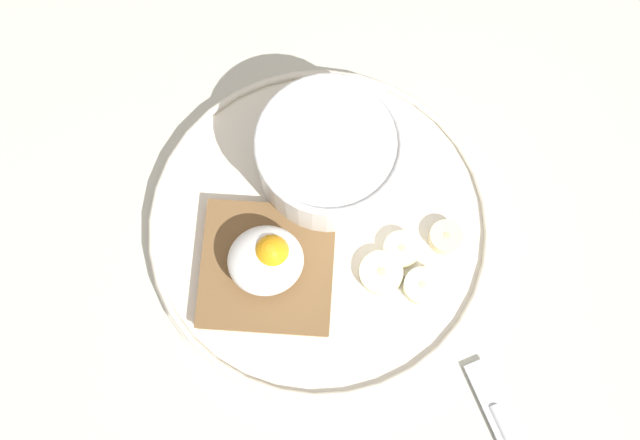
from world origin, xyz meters
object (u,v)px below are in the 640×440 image
Objects in this scene: poached_egg at (267,259)px; banana_slice_front at (381,273)px; toast_slice at (267,267)px; banana_slice_left at (401,250)px; banana_slice_right at (422,286)px; banana_slice_back at (446,237)px; oatmeal_bowl at (329,156)px.

poached_egg reaches higher than banana_slice_front.
toast_slice is 2.37cm from poached_egg.
toast_slice and banana_slice_front have the same top height.
banana_slice_left is 0.83× the size of banana_slice_right.
toast_slice is at bearing -152.59° from poached_egg.
poached_egg is 14.26cm from banana_slice_back.
banana_slice_back is at bearing 1.02° from toast_slice.
banana_slice_left is at bearing -1.14° from poached_egg.
poached_egg is (0.09, 0.05, 2.36)cm from toast_slice.
toast_slice is 8.83cm from banana_slice_front.
banana_slice_front is 2.47cm from banana_slice_left.
toast_slice is 3.62× the size of banana_slice_left.
banana_slice_back is (14.13, 0.25, -0.11)cm from toast_slice.
banana_slice_front reaches higher than banana_slice_right.
banana_slice_back is at bearing 0.83° from poached_egg.
toast_slice is (-6.03, -7.43, -2.37)cm from oatmeal_bowl.
oatmeal_bowl is at bearing 138.45° from banana_slice_back.
banana_slice_back reaches higher than banana_slice_right.
oatmeal_bowl is at bearing 51.18° from poached_egg.
banana_slice_left is (1.88, 1.60, -0.04)cm from banana_slice_front.
banana_slice_left is at bearing -173.46° from banana_slice_back.
banana_slice_front is (2.62, -9.19, -2.49)cm from oatmeal_bowl.
banana_slice_back is at bearing -41.55° from oatmeal_bowl.
oatmeal_bowl is 2.46× the size of banana_slice_front.
poached_egg is at bearing 163.85° from banana_slice_right.
poached_egg is 2.14× the size of banana_slice_back.
banana_slice_front is 5.84cm from banana_slice_back.
banana_slice_front is 3.28cm from banana_slice_right.
banana_slice_front is at bearing -11.49° from toast_slice.
banana_slice_right is at bearing -16.15° from poached_egg.
banana_slice_left is 3.62cm from banana_slice_back.
toast_slice is 14.13cm from banana_slice_back.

